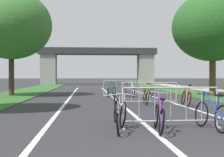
{
  "coord_description": "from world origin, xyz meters",
  "views": [
    {
      "loc": [
        -1.58,
        -3.36,
        1.34
      ],
      "look_at": [
        0.35,
        20.73,
        1.12
      ],
      "focal_mm": 49.39,
      "sensor_mm": 36.0,
      "label": 1
    }
  ],
  "objects_px": {
    "bicycle_orange_0": "(150,90)",
    "tree_right_maple_mid": "(213,27)",
    "crowd_barrier_second": "(149,94)",
    "bicycle_white_6": "(132,91)",
    "bicycle_orange_10": "(125,91)",
    "bicycle_silver_4": "(120,111)",
    "tree_left_oak_near": "(11,25)",
    "crowd_barrier_nearest": "(171,107)",
    "bicycle_green_3": "(108,91)",
    "bicycle_black_9": "(116,116)",
    "bicycle_red_8": "(186,98)",
    "bicycle_yellow_1": "(146,96)",
    "crowd_barrier_third": "(123,88)",
    "bicycle_teal_7": "(112,90)",
    "bicycle_blue_2": "(211,115)",
    "bicycle_purple_5": "(159,117)"
  },
  "relations": [
    {
      "from": "bicycle_green_3",
      "to": "bicycle_silver_4",
      "type": "bearing_deg",
      "value": -91.36
    },
    {
      "from": "bicycle_green_3",
      "to": "bicycle_white_6",
      "type": "xyz_separation_m",
      "value": [
        1.49,
        -0.11,
        0.01
      ]
    },
    {
      "from": "crowd_barrier_third",
      "to": "bicycle_yellow_1",
      "type": "xyz_separation_m",
      "value": [
        0.49,
        -5.38,
        -0.13
      ]
    },
    {
      "from": "bicycle_yellow_1",
      "to": "bicycle_black_9",
      "type": "relative_size",
      "value": 0.98
    },
    {
      "from": "bicycle_silver_4",
      "to": "bicycle_black_9",
      "type": "distance_m",
      "value": 0.97
    },
    {
      "from": "bicycle_orange_0",
      "to": "bicycle_orange_10",
      "type": "distance_m",
      "value": 1.66
    },
    {
      "from": "bicycle_orange_0",
      "to": "bicycle_black_9",
      "type": "xyz_separation_m",
      "value": [
        -3.45,
        -12.89,
        0.01
      ]
    },
    {
      "from": "bicycle_yellow_1",
      "to": "bicycle_purple_5",
      "type": "height_order",
      "value": "bicycle_yellow_1"
    },
    {
      "from": "crowd_barrier_second",
      "to": "bicycle_white_6",
      "type": "xyz_separation_m",
      "value": [
        0.0,
        5.4,
        -0.17
      ]
    },
    {
      "from": "bicycle_blue_2",
      "to": "bicycle_black_9",
      "type": "distance_m",
      "value": 2.37
    },
    {
      "from": "bicycle_teal_7",
      "to": "bicycle_red_8",
      "type": "relative_size",
      "value": 0.93
    },
    {
      "from": "tree_left_oak_near",
      "to": "crowd_barrier_nearest",
      "type": "bearing_deg",
      "value": -61.1
    },
    {
      "from": "bicycle_orange_0",
      "to": "bicycle_orange_10",
      "type": "xyz_separation_m",
      "value": [
        -1.65,
        -0.19,
        0.01
      ]
    },
    {
      "from": "crowd_barrier_nearest",
      "to": "bicycle_black_9",
      "type": "xyz_separation_m",
      "value": [
        -1.44,
        -0.39,
        -0.16
      ]
    },
    {
      "from": "crowd_barrier_nearest",
      "to": "bicycle_silver_4",
      "type": "bearing_deg",
      "value": 155.62
    },
    {
      "from": "crowd_barrier_second",
      "to": "bicycle_silver_4",
      "type": "bearing_deg",
      "value": -109.56
    },
    {
      "from": "crowd_barrier_second",
      "to": "bicycle_teal_7",
      "type": "xyz_separation_m",
      "value": [
        -1.2,
        6.39,
        -0.15
      ]
    },
    {
      "from": "bicycle_white_6",
      "to": "bicycle_black_9",
      "type": "xyz_separation_m",
      "value": [
        -2.1,
        -11.76,
        0.01
      ]
    },
    {
      "from": "crowd_barrier_second",
      "to": "bicycle_red_8",
      "type": "relative_size",
      "value": 1.45
    },
    {
      "from": "crowd_barrier_nearest",
      "to": "bicycle_blue_2",
      "type": "bearing_deg",
      "value": -20.6
    },
    {
      "from": "bicycle_orange_0",
      "to": "bicycle_teal_7",
      "type": "relative_size",
      "value": 1.04
    },
    {
      "from": "bicycle_teal_7",
      "to": "bicycle_black_9",
      "type": "xyz_separation_m",
      "value": [
        -0.9,
        -12.75,
        -0.01
      ]
    },
    {
      "from": "crowd_barrier_second",
      "to": "bicycle_purple_5",
      "type": "height_order",
      "value": "crowd_barrier_second"
    },
    {
      "from": "bicycle_green_3",
      "to": "bicycle_black_9",
      "type": "height_order",
      "value": "bicycle_black_9"
    },
    {
      "from": "bicycle_orange_10",
      "to": "bicycle_green_3",
      "type": "bearing_deg",
      "value": -139.54
    },
    {
      "from": "bicycle_blue_2",
      "to": "bicycle_white_6",
      "type": "height_order",
      "value": "bicycle_white_6"
    },
    {
      "from": "tree_right_maple_mid",
      "to": "bicycle_yellow_1",
      "type": "height_order",
      "value": "tree_right_maple_mid"
    },
    {
      "from": "crowd_barrier_third",
      "to": "crowd_barrier_nearest",
      "type": "bearing_deg",
      "value": -90.72
    },
    {
      "from": "crowd_barrier_second",
      "to": "bicycle_yellow_1",
      "type": "distance_m",
      "value": 0.6
    },
    {
      "from": "bicycle_orange_0",
      "to": "bicycle_purple_5",
      "type": "bearing_deg",
      "value": 74.16
    },
    {
      "from": "crowd_barrier_nearest",
      "to": "bicycle_orange_10",
      "type": "xyz_separation_m",
      "value": [
        0.36,
        12.32,
        -0.16
      ]
    },
    {
      "from": "crowd_barrier_third",
      "to": "bicycle_green_3",
      "type": "xyz_separation_m",
      "value": [
        -0.97,
        -0.46,
        -0.17
      ]
    },
    {
      "from": "bicycle_orange_0",
      "to": "bicycle_red_8",
      "type": "bearing_deg",
      "value": 86.31
    },
    {
      "from": "bicycle_silver_4",
      "to": "crowd_barrier_nearest",
      "type": "bearing_deg",
      "value": 152.13
    },
    {
      "from": "crowd_barrier_nearest",
      "to": "tree_left_oak_near",
      "type": "bearing_deg",
      "value": 118.9
    },
    {
      "from": "bicycle_teal_7",
      "to": "bicycle_orange_10",
      "type": "bearing_deg",
      "value": 163.89
    },
    {
      "from": "crowd_barrier_nearest",
      "to": "bicycle_purple_5",
      "type": "height_order",
      "value": "crowd_barrier_nearest"
    },
    {
      "from": "crowd_barrier_nearest",
      "to": "bicycle_black_9",
      "type": "distance_m",
      "value": 1.5
    },
    {
      "from": "crowd_barrier_second",
      "to": "bicycle_orange_10",
      "type": "xyz_separation_m",
      "value": [
        -0.3,
        6.35,
        -0.16
      ]
    },
    {
      "from": "bicycle_white_6",
      "to": "bicycle_orange_10",
      "type": "bearing_deg",
      "value": 105.29
    },
    {
      "from": "crowd_barrier_nearest",
      "to": "tree_right_maple_mid",
      "type": "bearing_deg",
      "value": 62.81
    },
    {
      "from": "bicycle_red_8",
      "to": "bicycle_orange_10",
      "type": "relative_size",
      "value": 1.09
    },
    {
      "from": "crowd_barrier_third",
      "to": "bicycle_orange_10",
      "type": "xyz_separation_m",
      "value": [
        0.21,
        0.38,
        -0.16
      ]
    },
    {
      "from": "tree_left_oak_near",
      "to": "bicycle_yellow_1",
      "type": "bearing_deg",
      "value": -39.15
    },
    {
      "from": "crowd_barrier_third",
      "to": "bicycle_orange_10",
      "type": "distance_m",
      "value": 0.46
    },
    {
      "from": "bicycle_purple_5",
      "to": "bicycle_teal_7",
      "type": "xyz_separation_m",
      "value": [
        -0.11,
        12.9,
        0.03
      ]
    },
    {
      "from": "bicycle_orange_0",
      "to": "tree_right_maple_mid",
      "type": "bearing_deg",
      "value": 160.93
    },
    {
      "from": "bicycle_yellow_1",
      "to": "bicycle_white_6",
      "type": "xyz_separation_m",
      "value": [
        0.03,
        4.81,
        -0.03
      ]
    },
    {
      "from": "bicycle_yellow_1",
      "to": "tree_right_maple_mid",
      "type": "bearing_deg",
      "value": -133.32
    },
    {
      "from": "tree_left_oak_near",
      "to": "bicycle_blue_2",
      "type": "xyz_separation_m",
      "value": [
        8.03,
        -13.2,
        -4.28
      ]
    }
  ]
}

